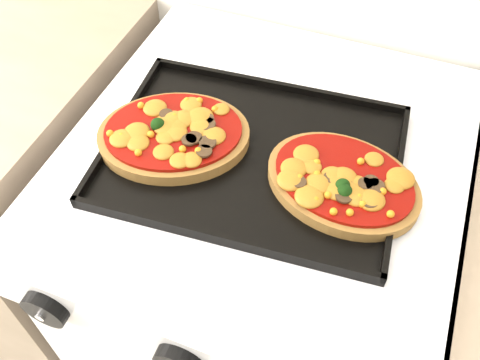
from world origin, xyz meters
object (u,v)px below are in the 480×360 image
at_px(baking_tray, 252,154).
at_px(pizza_right, 343,181).
at_px(stove, 260,287).
at_px(pizza_left, 174,134).

relative_size(baking_tray, pizza_right, 1.95).
bearing_deg(stove, baking_tray, -108.62).
distance_m(baking_tray, pizza_left, 0.12).
bearing_deg(pizza_left, stove, 22.03).
relative_size(stove, pizza_left, 4.09).
height_order(stove, pizza_left, pizza_left).
xyz_separation_m(pizza_left, pizza_right, (0.25, 0.00, -0.00)).
distance_m(baking_tray, pizza_right, 0.14).
bearing_deg(baking_tray, pizza_right, -9.74).
xyz_separation_m(baking_tray, pizza_right, (0.14, -0.01, 0.01)).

